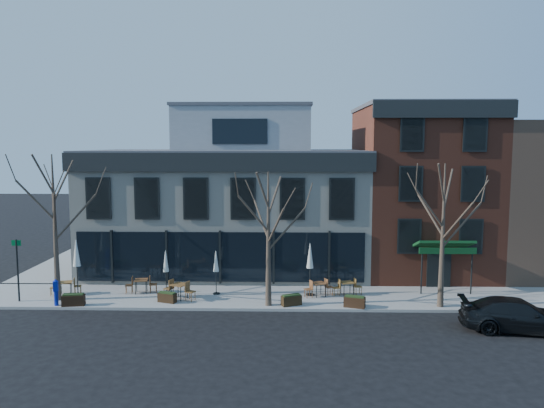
{
  "coord_description": "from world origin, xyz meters",
  "views": [
    {
      "loc": [
        3.82,
        -31.04,
        8.59
      ],
      "look_at": [
        3.05,
        2.0,
        4.86
      ],
      "focal_mm": 35.0,
      "sensor_mm": 36.0,
      "label": 1
    }
  ],
  "objects_px": {
    "call_box": "(56,291)",
    "cafe_set_0": "(66,286)",
    "umbrella_0": "(76,256)",
    "parked_sedan": "(518,315)"
  },
  "relations": [
    {
      "from": "call_box",
      "to": "umbrella_0",
      "type": "xyz_separation_m",
      "value": [
        0.4,
        1.92,
        1.48
      ]
    },
    {
      "from": "cafe_set_0",
      "to": "umbrella_0",
      "type": "height_order",
      "value": "umbrella_0"
    },
    {
      "from": "call_box",
      "to": "cafe_set_0",
      "type": "distance_m",
      "value": 2.09
    },
    {
      "from": "parked_sedan",
      "to": "umbrella_0",
      "type": "height_order",
      "value": "umbrella_0"
    },
    {
      "from": "cafe_set_0",
      "to": "umbrella_0",
      "type": "bearing_deg",
      "value": -9.03
    },
    {
      "from": "umbrella_0",
      "to": "parked_sedan",
      "type": "bearing_deg",
      "value": -12.12
    },
    {
      "from": "umbrella_0",
      "to": "cafe_set_0",
      "type": "bearing_deg",
      "value": 170.97
    },
    {
      "from": "call_box",
      "to": "cafe_set_0",
      "type": "relative_size",
      "value": 0.81
    },
    {
      "from": "cafe_set_0",
      "to": "call_box",
      "type": "bearing_deg",
      "value": -80.7
    },
    {
      "from": "call_box",
      "to": "cafe_set_0",
      "type": "height_order",
      "value": "call_box"
    }
  ]
}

